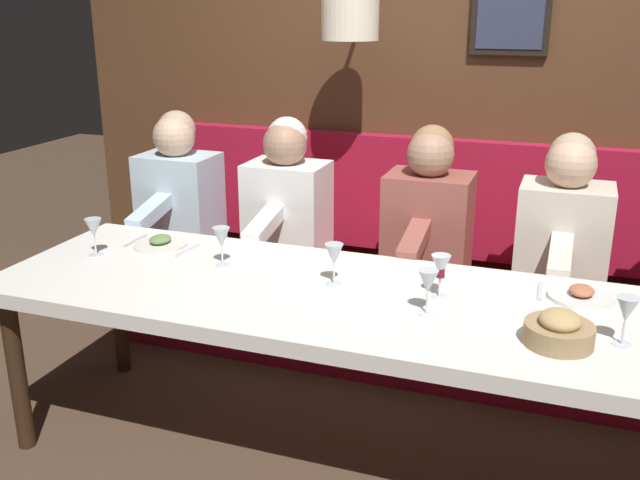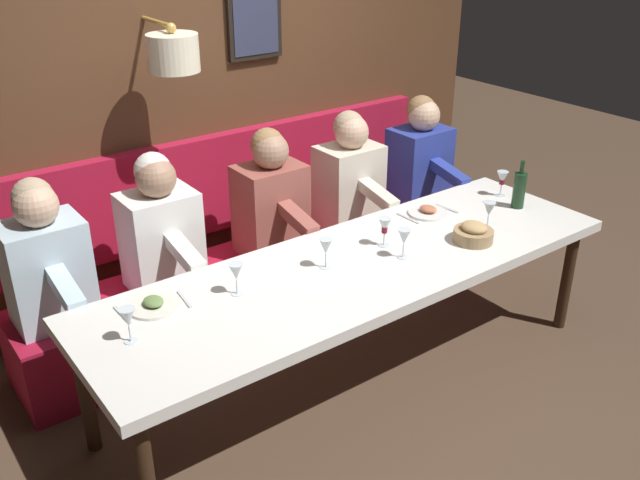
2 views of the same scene
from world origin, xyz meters
The scene contains 20 objects.
ground_plane centered at (0.00, 0.00, 0.00)m, with size 12.00×12.00×0.00m, color #4C3828.
dining_table centered at (0.00, 0.00, 0.68)m, with size 0.90×2.97×0.74m.
banquette_bench centered at (0.89, 0.00, 0.23)m, with size 0.52×3.17×0.45m, color maroon.
back_wall_panel centered at (1.46, 0.00, 1.36)m, with size 0.59×4.37×2.90m.
diner_nearest centered at (0.88, -1.29, 0.82)m, with size 0.60×0.40×0.79m.
diner_near centered at (0.88, -0.65, 0.82)m, with size 0.60×0.40×0.79m.
diner_middle centered at (0.88, -0.03, 0.82)m, with size 0.60×0.40×0.79m.
diner_far centered at (0.88, 0.70, 0.82)m, with size 0.60×0.40×0.79m.
diner_farthest centered at (0.88, 1.33, 0.82)m, with size 0.60×0.40×0.79m.
place_setting_0 centered at (0.23, 1.04, 0.75)m, with size 0.24×0.32×0.05m.
place_setting_1 centered at (0.24, -0.74, 0.75)m, with size 0.24×0.32×0.05m.
wine_glass_0 centered at (-0.11, -0.86, 0.86)m, with size 0.07×0.07×0.16m.
wine_glass_1 centered at (0.17, -1.31, 0.86)m, with size 0.07×0.07×0.16m.
wine_glass_2 centered at (0.04, 1.24, 0.86)m, with size 0.07×0.07×0.16m.
wine_glass_3 centered at (0.11, 0.67, 0.86)m, with size 0.07×0.07×0.16m.
wine_glass_4 centered at (0.07, 0.17, 0.86)m, with size 0.07×0.07×0.16m.
wine_glass_5 centered at (-0.09, -0.23, 0.86)m, with size 0.07×0.07×0.16m.
wine_glass_6 centered at (0.08, -0.24, 0.86)m, with size 0.07×0.07×0.16m.
wine_bottle centered at (-0.01, -1.25, 0.86)m, with size 0.08×0.08×0.30m.
bread_bowl centered at (-0.17, -0.67, 0.79)m, with size 0.22×0.22×0.12m.
Camera 2 is at (-2.44, 2.07, 2.45)m, focal length 39.13 mm.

